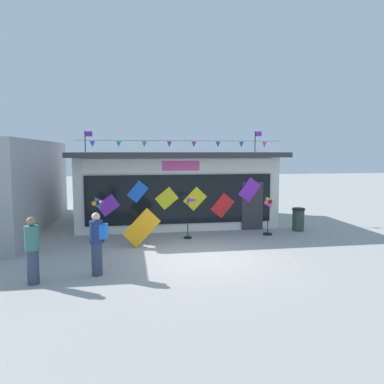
# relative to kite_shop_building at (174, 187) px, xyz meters

# --- Properties ---
(ground_plane) EXTENTS (80.00, 80.00, 0.00)m
(ground_plane) POSITION_rel_kite_shop_building_xyz_m (0.17, -6.12, -1.63)
(ground_plane) COLOR #9E9B99
(kite_shop_building) EXTENTS (8.76, 5.65, 4.21)m
(kite_shop_building) POSITION_rel_kite_shop_building_xyz_m (0.00, 0.00, 0.00)
(kite_shop_building) COLOR silver
(kite_shop_building) RESTS_ON ground_plane
(wind_spinner_far_left) EXTENTS (0.40, 0.39, 1.62)m
(wind_spinner_far_left) POSITION_rel_kite_shop_building_xyz_m (-3.16, -3.56, -0.64)
(wind_spinner_far_left) COLOR black
(wind_spinner_far_left) RESTS_ON ground_plane
(wind_spinner_left) EXTENTS (0.53, 0.29, 1.55)m
(wind_spinner_left) POSITION_rel_kite_shop_building_xyz_m (0.23, -3.55, -0.58)
(wind_spinner_left) COLOR black
(wind_spinner_left) RESTS_ON ground_plane
(wind_spinner_center_left) EXTENTS (0.41, 0.35, 1.51)m
(wind_spinner_center_left) POSITION_rel_kite_shop_building_xyz_m (3.28, -3.49, -0.66)
(wind_spinner_center_left) COLOR black
(wind_spinner_center_left) RESTS_ON ground_plane
(person_near_camera) EXTENTS (0.47, 0.37, 1.68)m
(person_near_camera) POSITION_rel_kite_shop_building_xyz_m (-2.89, -7.31, -0.74)
(person_near_camera) COLOR #333D56
(person_near_camera) RESTS_ON ground_plane
(person_mid_plaza) EXTENTS (0.34, 0.34, 1.68)m
(person_mid_plaza) POSITION_rel_kite_shop_building_xyz_m (-4.41, -7.72, -0.78)
(person_mid_plaza) COLOR #333D56
(person_mid_plaza) RESTS_ON ground_plane
(trash_bin) EXTENTS (0.52, 0.52, 0.94)m
(trash_bin) POSITION_rel_kite_shop_building_xyz_m (4.81, -2.93, -1.16)
(trash_bin) COLOR #2D4238
(trash_bin) RESTS_ON ground_plane
(display_kite_on_ground) EXTENTS (1.33, 0.24, 1.33)m
(display_kite_on_ground) POSITION_rel_kite_shop_building_xyz_m (-1.64, -4.52, -0.97)
(display_kite_on_ground) COLOR orange
(display_kite_on_ground) RESTS_ON ground_plane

